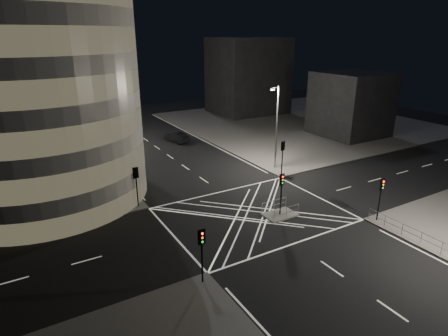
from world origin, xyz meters
TOP-DOWN VIEW (x-y plane):
  - ground at (0.00, 0.00)m, footprint 120.00×120.00m
  - sidewalk_far_right at (29.00, 27.00)m, footprint 42.00×42.00m
  - central_island at (2.00, -1.50)m, footprint 3.00×2.00m
  - building_right_far at (26.00, 40.00)m, footprint 14.00×12.00m
  - building_right_near at (30.00, 16.00)m, footprint 10.00×10.00m
  - building_far_end at (-4.00, 58.00)m, footprint 18.00×8.00m
  - tree_a at (-10.50, 9.00)m, footprint 5.02×5.02m
  - tree_b at (-10.50, 15.00)m, footprint 3.92×3.92m
  - tree_c at (-10.50, 21.00)m, footprint 4.01×4.01m
  - tree_d at (-10.50, 27.00)m, footprint 4.72×4.72m
  - tree_e at (-10.50, 33.00)m, footprint 3.45×3.45m
  - traffic_signal_fl at (-8.80, 6.80)m, footprint 0.55×0.22m
  - traffic_signal_nl at (-8.80, -6.80)m, footprint 0.55×0.22m
  - traffic_signal_fr at (8.80, 6.80)m, footprint 0.55×0.22m
  - traffic_signal_nr at (8.80, -6.80)m, footprint 0.55×0.22m
  - traffic_signal_island at (2.00, -1.50)m, footprint 0.55×0.22m
  - street_lamp_left_near at (-9.44, 12.00)m, footprint 1.25×0.25m
  - street_lamp_left_far at (-9.44, 30.00)m, footprint 1.25×0.25m
  - street_lamp_right_far at (9.44, 9.00)m, footprint 1.25×0.25m
  - railing_near_right at (8.30, -12.15)m, footprint 0.06×11.70m
  - railing_island_south at (2.00, -2.40)m, footprint 2.80×0.06m
  - railing_island_north at (2.00, -0.60)m, footprint 2.80×0.06m
  - sedan at (3.77, 26.34)m, footprint 2.76×4.82m

SIDE VIEW (x-z plane):
  - ground at x=0.00m, z-range 0.00..0.00m
  - sidewalk_far_right at x=29.00m, z-range 0.00..0.15m
  - central_island at x=2.00m, z-range 0.00..0.15m
  - railing_near_right at x=8.30m, z-range 0.15..1.25m
  - railing_island_south at x=2.00m, z-range 0.15..1.25m
  - railing_island_north at x=2.00m, z-range 0.15..1.25m
  - sedan at x=3.77m, z-range 0.00..1.50m
  - traffic_signal_fl at x=-8.80m, z-range 0.91..4.91m
  - traffic_signal_nl at x=-8.80m, z-range 0.91..4.91m
  - traffic_signal_fr at x=8.80m, z-range 0.91..4.91m
  - traffic_signal_nr at x=8.80m, z-range 0.91..4.91m
  - traffic_signal_island at x=2.00m, z-range 0.91..4.91m
  - tree_c at x=-10.50m, z-range 1.10..7.63m
  - tree_e at x=-10.50m, z-range 1.30..7.60m
  - tree_d at x=-10.50m, z-range 1.01..8.16m
  - tree_b at x=-10.50m, z-range 1.40..8.44m
  - tree_a at x=-10.50m, z-range 1.13..8.87m
  - building_right_near at x=30.00m, z-range 0.15..10.15m
  - street_lamp_left_near at x=-9.44m, z-range 0.54..10.54m
  - street_lamp_left_far at x=-9.44m, z-range 0.54..10.54m
  - street_lamp_right_far at x=9.44m, z-range 0.54..10.54m
  - building_right_far at x=26.00m, z-range 0.15..15.15m
  - building_far_end at x=-4.00m, z-range 0.00..18.00m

